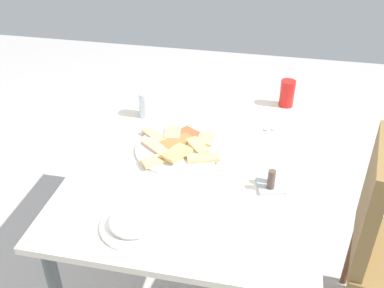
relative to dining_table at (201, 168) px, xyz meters
The scene contains 10 objects.
ground_plane 0.69m from the dining_table, ahead, with size 6.00×6.00×0.00m, color #B2ACAA.
dining_table is the anchor object (origin of this frame).
pide_platter 0.13m from the dining_table, 82.47° to the right, with size 0.33×0.35×0.04m.
salad_plate_greens 0.48m from the dining_table, 14.73° to the right, with size 0.22×0.22×0.05m.
soda_can 0.56m from the dining_table, 145.18° to the left, with size 0.07×0.07×0.12m, color red.
drinking_glass 0.39m from the dining_table, 127.97° to the right, with size 0.07×0.07×0.11m, color silver.
paper_napkin 0.40m from the dining_table, 137.75° to the left, with size 0.15×0.15×0.00m, color white.
fork 0.39m from the dining_table, 139.75° to the left, with size 0.19×0.01×0.01m, color silver.
spoon 0.41m from the dining_table, 135.86° to the left, with size 0.17×0.01×0.01m, color silver.
condiment_caddy 0.34m from the dining_table, 57.76° to the left, with size 0.11×0.11×0.08m.
Camera 1 is at (1.39, 0.26, 1.73)m, focal length 41.33 mm.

